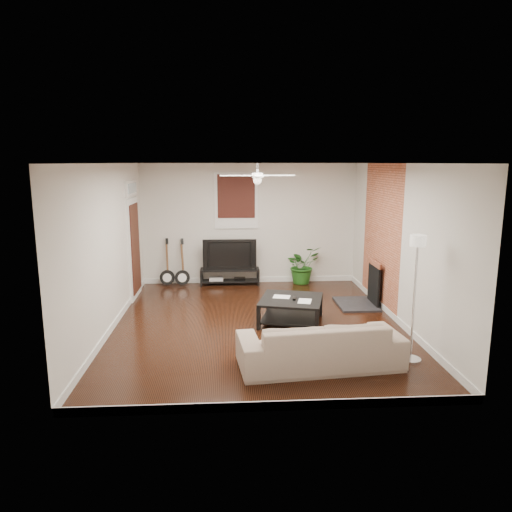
# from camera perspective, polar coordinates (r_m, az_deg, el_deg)

# --- Properties ---
(room) EXTENTS (5.01, 6.01, 2.81)m
(room) POSITION_cam_1_polar(r_m,az_deg,el_deg) (8.11, 0.17, 1.18)
(room) COLOR black
(room) RESTS_ON ground
(brick_accent) EXTENTS (0.02, 2.20, 2.80)m
(brick_accent) POSITION_cam_1_polar(r_m,az_deg,el_deg) (9.56, 14.84, 2.35)
(brick_accent) COLOR #B55B3A
(brick_accent) RESTS_ON floor
(fireplace) EXTENTS (0.80, 1.10, 0.92)m
(fireplace) POSITION_cam_1_polar(r_m,az_deg,el_deg) (9.66, 12.94, -3.17)
(fireplace) COLOR black
(fireplace) RESTS_ON floor
(window_back) EXTENTS (1.00, 0.06, 1.30)m
(window_back) POSITION_cam_1_polar(r_m,az_deg,el_deg) (10.97, -2.40, 6.70)
(window_back) COLOR black
(window_back) RESTS_ON wall_back
(door_left) EXTENTS (0.08, 1.00, 2.50)m
(door_left) POSITION_cam_1_polar(r_m,az_deg,el_deg) (10.18, -14.50, 2.03)
(door_left) COLOR white
(door_left) RESTS_ON wall_left
(tv_stand) EXTENTS (1.37, 0.37, 0.38)m
(tv_stand) POSITION_cam_1_polar(r_m,az_deg,el_deg) (11.06, -3.17, -2.50)
(tv_stand) COLOR black
(tv_stand) RESTS_ON floor
(tv) EXTENTS (1.23, 0.16, 0.71)m
(tv) POSITION_cam_1_polar(r_m,az_deg,el_deg) (10.96, -3.20, 0.30)
(tv) COLOR black
(tv) RESTS_ON tv_stand
(coffee_table) EXTENTS (1.29, 1.29, 0.44)m
(coffee_table) POSITION_cam_1_polar(r_m,az_deg,el_deg) (8.50, 4.25, -6.56)
(coffee_table) COLOR black
(coffee_table) RESTS_ON floor
(sofa) EXTENTS (2.34, 1.12, 0.66)m
(sofa) POSITION_cam_1_polar(r_m,az_deg,el_deg) (6.76, 7.70, -10.44)
(sofa) COLOR #C4AA93
(sofa) RESTS_ON floor
(floor_lamp) EXTENTS (0.33, 0.33, 1.85)m
(floor_lamp) POSITION_cam_1_polar(r_m,az_deg,el_deg) (7.04, 18.56, -4.95)
(floor_lamp) COLOR white
(floor_lamp) RESTS_ON floor
(potted_plant) EXTENTS (1.03, 0.98, 0.89)m
(potted_plant) POSITION_cam_1_polar(r_m,az_deg,el_deg) (11.18, 5.60, -1.07)
(potted_plant) COLOR #225D1A
(potted_plant) RESTS_ON floor
(guitar_left) EXTENTS (0.37, 0.29, 1.11)m
(guitar_left) POSITION_cam_1_polar(r_m,az_deg,el_deg) (11.04, -10.73, -0.78)
(guitar_left) COLOR black
(guitar_left) RESTS_ON floor
(guitar_right) EXTENTS (0.39, 0.32, 1.11)m
(guitar_right) POSITION_cam_1_polar(r_m,az_deg,el_deg) (10.97, -8.94, -0.79)
(guitar_right) COLOR black
(guitar_right) RESTS_ON floor
(ceiling_fan) EXTENTS (1.24, 1.24, 0.32)m
(ceiling_fan) POSITION_cam_1_polar(r_m,az_deg,el_deg) (7.98, 0.18, 9.70)
(ceiling_fan) COLOR white
(ceiling_fan) RESTS_ON ceiling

